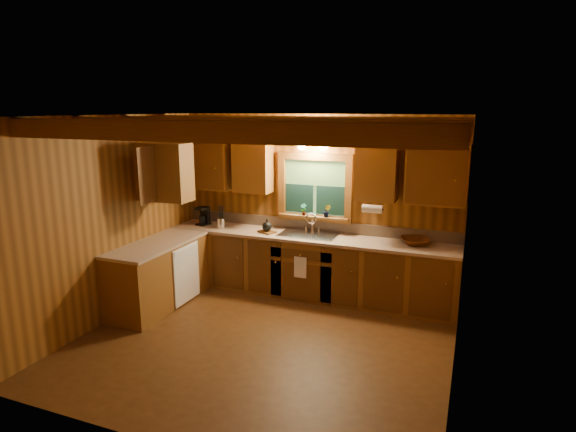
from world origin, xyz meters
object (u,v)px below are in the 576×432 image
(cutting_board, at_px, (267,232))
(wicker_basket, at_px, (415,241))
(sink, at_px, (308,238))
(coffee_maker, at_px, (204,216))

(cutting_board, xyz_separation_m, wicker_basket, (2.09, 0.14, 0.03))
(sink, bearing_deg, coffee_maker, 179.61)
(cutting_board, distance_m, wicker_basket, 2.10)
(wicker_basket, bearing_deg, sink, -177.76)
(sink, distance_m, coffee_maker, 1.74)
(sink, xyz_separation_m, cutting_board, (-0.61, -0.09, 0.06))
(coffee_maker, xyz_separation_m, cutting_board, (1.12, -0.10, -0.13))
(cutting_board, height_order, wicker_basket, wicker_basket)
(coffee_maker, height_order, wicker_basket, coffee_maker)
(coffee_maker, relative_size, cutting_board, 1.14)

